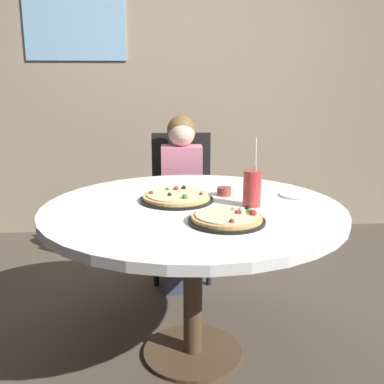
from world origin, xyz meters
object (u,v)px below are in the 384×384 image
Objects in this scene: sauce_bowl at (224,191)px; pizza_cheese at (177,197)px; chair_wooden at (182,196)px; soda_cup at (252,188)px; plate_small at (299,195)px; pizza_veggie at (227,218)px; diner_child at (182,210)px; dining_table at (193,223)px.

pizza_cheese is at bearing -160.04° from sauce_bowl.
chair_wooden is 3.09× the size of soda_cup.
pizza_veggie is at bearing -136.71° from plate_small.
diner_child is 3.51× the size of soda_cup.
sauce_bowl is at bearing 46.04° from dining_table.
pizza_veggie is at bearing -61.62° from pizza_cheese.
dining_table is at bearing 114.53° from pizza_veggie.
chair_wooden is 0.96m from pizza_cheese.
soda_cup is (0.14, 0.23, 0.06)m from pizza_veggie.
pizza_cheese is 4.88× the size of sauce_bowl.
soda_cup is (0.26, -0.03, 0.17)m from dining_table.
chair_wooden is at bearing 100.93° from sauce_bowl.
chair_wooden is 13.57× the size of sauce_bowl.
chair_wooden is 3.10× the size of pizza_veggie.
diner_child reaches higher than pizza_veggie.
sauce_bowl is (0.17, -0.66, 0.29)m from diner_child.
diner_child reaches higher than dining_table.
chair_wooden is at bearing 88.13° from diner_child.
chair_wooden reaches higher than plate_small.
diner_child is 3.17× the size of pizza_cheese.
diner_child is at bearing 90.19° from dining_table.
plate_small is (0.26, 0.15, -0.08)m from soda_cup.
dining_table is at bearing -90.18° from chair_wooden.
plate_small is at bearing 30.18° from soda_cup.
plate_small is at bearing -53.36° from diner_child.
pizza_cheese is 1.90× the size of plate_small.
pizza_veggie is at bearing -65.47° from dining_table.
dining_table is at bearing 174.54° from soda_cup.
soda_cup is (0.26, -1.04, 0.30)m from chair_wooden.
sauce_bowl is at bearing -79.07° from chair_wooden.
diner_child is (-0.01, -0.18, -0.05)m from chair_wooden.
diner_child is 15.46× the size of sauce_bowl.
plate_small is at bearing 3.89° from pizza_cheese.
pizza_veggie reaches higher than plate_small.
pizza_cheese is 0.35m from soda_cup.
chair_wooden is 2.78× the size of pizza_cheese.
pizza_veggie is at bearing -83.75° from diner_child.
soda_cup is at bearing -64.35° from sauce_bowl.
plate_small is at bearing -7.20° from sauce_bowl.
chair_wooden is 5.28× the size of plate_small.
pizza_cheese is at bearing 161.21° from soda_cup.
pizza_veggie is (0.12, -1.09, 0.28)m from diner_child.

